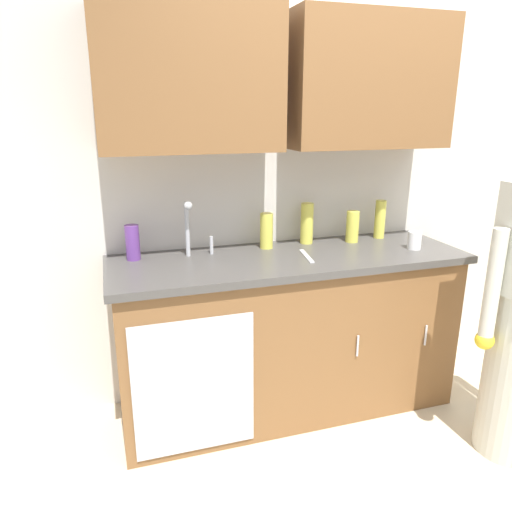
{
  "coord_description": "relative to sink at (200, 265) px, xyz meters",
  "views": [
    {
      "loc": [
        -1.47,
        -1.66,
        1.71
      ],
      "look_at": [
        -0.79,
        0.55,
        1.0
      ],
      "focal_mm": 33.62,
      "sensor_mm": 36.0,
      "label": 1
    }
  ],
  "objects": [
    {
      "name": "countertop",
      "position": [
        0.49,
        -0.01,
        -0.01
      ],
      "size": [
        1.96,
        0.66,
        0.04
      ],
      "primitive_type": "cube",
      "color": "#474442",
      "rests_on": "counter_cabinet"
    },
    {
      "name": "bottle_water_short",
      "position": [
        1.16,
        0.18,
        0.13
      ],
      "size": [
        0.07,
        0.07,
        0.24
      ],
      "primitive_type": "cylinder",
      "color": "#D8D14C",
      "rests_on": "countertop"
    },
    {
      "name": "bottle_dish_liquid",
      "position": [
        0.96,
        0.14,
        0.11
      ],
      "size": [
        0.08,
        0.08,
        0.19
      ],
      "primitive_type": "cylinder",
      "color": "#D8D14C",
      "rests_on": "countertop"
    },
    {
      "name": "counter_cabinet",
      "position": [
        0.49,
        -0.01,
        -0.48
      ],
      "size": [
        1.9,
        0.62,
        0.9
      ],
      "color": "brown",
      "rests_on": "ground"
    },
    {
      "name": "bottle_cleaner_spray",
      "position": [
        0.42,
        0.17,
        0.12
      ],
      "size": [
        0.07,
        0.07,
        0.2
      ],
      "primitive_type": "cylinder",
      "color": "#D8D14C",
      "rests_on": "countertop"
    },
    {
      "name": "bottle_soap",
      "position": [
        -0.33,
        0.16,
        0.11
      ],
      "size": [
        0.07,
        0.07,
        0.19
      ],
      "primitive_type": "cylinder",
      "color": "#66388C",
      "rests_on": "countertop"
    },
    {
      "name": "sink",
      "position": [
        0.0,
        0.0,
        0.0
      ],
      "size": [
        0.5,
        0.36,
        0.35
      ],
      "color": "#B7BABF",
      "rests_on": "counter_cabinet"
    },
    {
      "name": "knife_on_counter",
      "position": [
        0.58,
        -0.06,
        0.02
      ],
      "size": [
        0.06,
        0.24,
        0.01
      ],
      "primitive_type": "cube",
      "rotation": [
        0.0,
        0.0,
        1.42
      ],
      "color": "silver",
      "rests_on": "countertop"
    },
    {
      "name": "bottle_water_tall",
      "position": [
        0.68,
        0.2,
        0.14
      ],
      "size": [
        0.07,
        0.07,
        0.24
      ],
      "primitive_type": "cylinder",
      "color": "#D8D14C",
      "rests_on": "countertop"
    },
    {
      "name": "cup_by_sink",
      "position": [
        1.22,
        -0.11,
        0.07
      ],
      "size": [
        0.08,
        0.08,
        0.1
      ],
      "primitive_type": "cylinder",
      "color": "white",
      "rests_on": "countertop"
    },
    {
      "name": "ground_plane",
      "position": [
        1.04,
        -0.71,
        -0.93
      ],
      "size": [
        9.0,
        9.0,
        0.0
      ],
      "primitive_type": "plane",
      "color": "beige"
    },
    {
      "name": "kitchen_wall_with_uppers",
      "position": [
        0.9,
        0.29,
        0.55
      ],
      "size": [
        4.8,
        0.44,
        2.7
      ],
      "color": "beige",
      "rests_on": "ground"
    }
  ]
}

